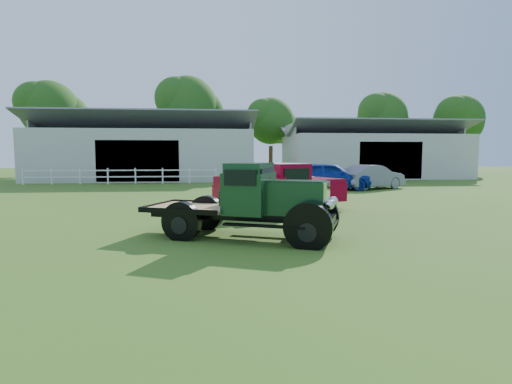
{
  "coord_description": "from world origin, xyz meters",
  "views": [
    {
      "loc": [
        -0.97,
        -10.56,
        2.14
      ],
      "look_at": [
        0.2,
        1.2,
        1.05
      ],
      "focal_mm": 28.0,
      "sensor_mm": 36.0,
      "label": 1
    }
  ],
  "objects_px": {
    "vintage_flatbed": "(246,201)",
    "white_pickup": "(268,183)",
    "red_pickup": "(281,187)",
    "misc_car_blue": "(329,176)",
    "misc_car_grey": "(372,177)"
  },
  "relations": [
    {
      "from": "misc_car_grey",
      "to": "vintage_flatbed",
      "type": "bearing_deg",
      "value": 121.4
    },
    {
      "from": "white_pickup",
      "to": "misc_car_grey",
      "type": "height_order",
      "value": "white_pickup"
    },
    {
      "from": "white_pickup",
      "to": "vintage_flatbed",
      "type": "bearing_deg",
      "value": -119.24
    },
    {
      "from": "red_pickup",
      "to": "misc_car_blue",
      "type": "distance_m",
      "value": 10.26
    },
    {
      "from": "vintage_flatbed",
      "to": "white_pickup",
      "type": "bearing_deg",
      "value": 101.43
    },
    {
      "from": "misc_car_blue",
      "to": "vintage_flatbed",
      "type": "bearing_deg",
      "value": 164.55
    },
    {
      "from": "vintage_flatbed",
      "to": "white_pickup",
      "type": "relative_size",
      "value": 1.1
    },
    {
      "from": "red_pickup",
      "to": "vintage_flatbed",
      "type": "bearing_deg",
      "value": -134.09
    },
    {
      "from": "misc_car_blue",
      "to": "misc_car_grey",
      "type": "distance_m",
      "value": 2.88
    },
    {
      "from": "vintage_flatbed",
      "to": "red_pickup",
      "type": "distance_m",
      "value": 4.97
    },
    {
      "from": "red_pickup",
      "to": "white_pickup",
      "type": "distance_m",
      "value": 4.05
    },
    {
      "from": "vintage_flatbed",
      "to": "red_pickup",
      "type": "bearing_deg",
      "value": 92.51
    },
    {
      "from": "red_pickup",
      "to": "white_pickup",
      "type": "xyz_separation_m",
      "value": [
        0.0,
        4.05,
        -0.11
      ]
    },
    {
      "from": "vintage_flatbed",
      "to": "white_pickup",
      "type": "height_order",
      "value": "vintage_flatbed"
    },
    {
      "from": "red_pickup",
      "to": "white_pickup",
      "type": "relative_size",
      "value": 1.14
    }
  ]
}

